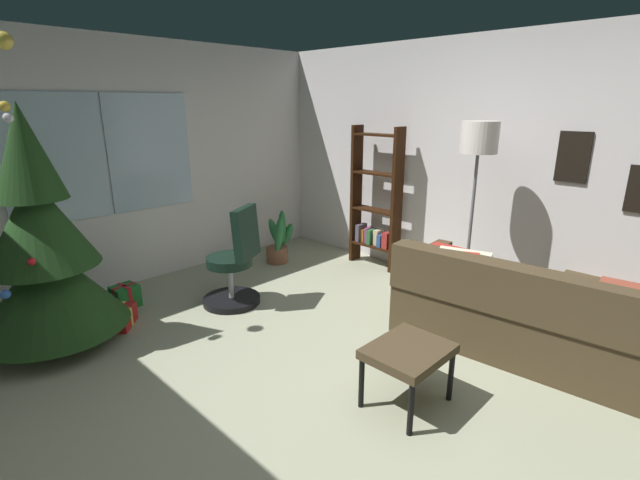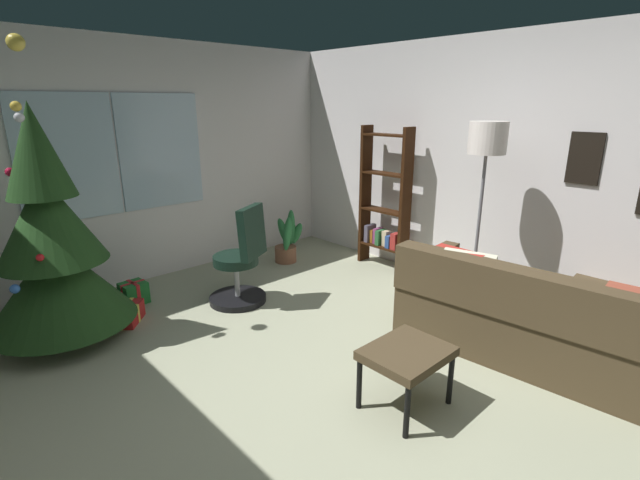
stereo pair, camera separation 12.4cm
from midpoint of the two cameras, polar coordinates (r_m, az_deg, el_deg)
name	(u,v)px [view 1 (the left image)]	position (r m, az deg, el deg)	size (l,w,h in m)	color
ground_plane	(377,407)	(3.25, 6.03, -20.26)	(4.62, 6.40, 0.10)	#A2A587
wall_back_with_windows	(137,164)	(5.27, -22.71, 8.82)	(4.62, 0.12, 2.55)	silver
wall_right_with_frames	(536,173)	(4.73, 24.88, 7.71)	(0.12, 6.40, 2.55)	silver
couch	(543,313)	(4.06, 25.47, -8.34)	(1.75, 2.03, 0.80)	#463723
footstool	(408,355)	(3.03, 9.87, -14.05)	(0.53, 0.44, 0.42)	#463723
holiday_tree	(43,252)	(4.15, -32.22, -1.32)	(1.13, 1.13, 2.37)	#4C331E
gift_box_red	(119,318)	(4.47, -24.72, -8.87)	(0.37, 0.38, 0.17)	red
gift_box_green	(125,296)	(4.84, -24.01, -6.50)	(0.24, 0.23, 0.22)	#1E722D
office_chair	(235,268)	(4.47, -11.44, -3.43)	(0.57, 0.59, 0.98)	black
bookshelf	(375,207)	(5.40, 6.35, 4.20)	(0.18, 0.64, 1.66)	black
floor_lamp	(478,154)	(4.33, 18.49, 10.28)	(0.33, 0.33, 1.75)	slate
potted_plant	(279,242)	(5.64, -5.78, -0.21)	(0.44, 0.39, 0.64)	brown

